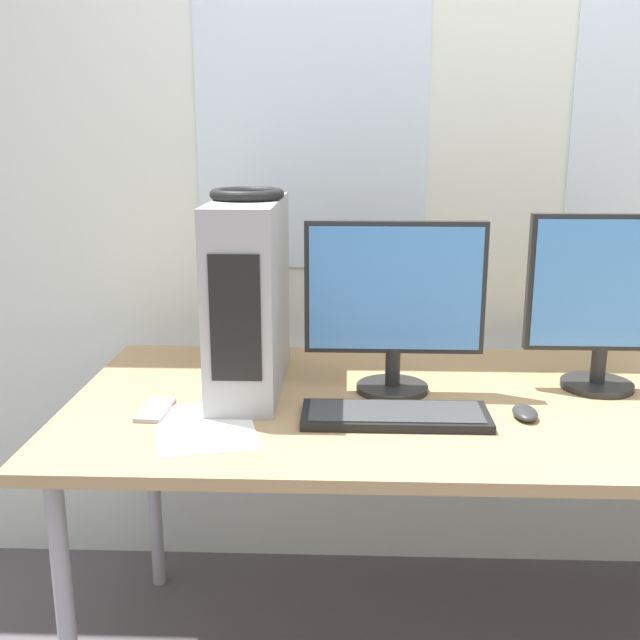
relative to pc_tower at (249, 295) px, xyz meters
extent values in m
cube|color=silver|center=(0.69, 0.49, 0.34)|extent=(8.00, 0.06, 2.70)
cube|color=silver|center=(0.14, 0.45, 0.61)|extent=(0.69, 0.01, 1.24)
cube|color=tan|center=(0.69, -0.09, -0.25)|extent=(2.23, 0.89, 0.03)
cylinder|color=#99999E|center=(-0.35, -0.45, -0.64)|extent=(0.04, 0.04, 0.74)
cylinder|color=#99999E|center=(-0.35, 0.28, -0.64)|extent=(0.04, 0.04, 0.74)
cube|color=#9E9EA3|center=(0.00, 0.00, 0.00)|extent=(0.16, 0.48, 0.48)
cube|color=black|center=(0.00, -0.24, 0.00)|extent=(0.11, 0.00, 0.29)
torus|color=black|center=(0.00, 0.00, 0.25)|extent=(0.18, 0.18, 0.03)
cylinder|color=black|center=(0.36, -0.03, -0.23)|extent=(0.18, 0.18, 0.02)
cylinder|color=black|center=(0.36, -0.03, -0.17)|extent=(0.04, 0.04, 0.10)
cube|color=black|center=(0.36, -0.03, 0.03)|extent=(0.44, 0.03, 0.33)
cube|color=#4C8CD8|center=(0.36, -0.04, 0.03)|extent=(0.42, 0.00, 0.30)
cylinder|color=black|center=(0.89, 0.02, -0.23)|extent=(0.18, 0.18, 0.02)
cylinder|color=black|center=(0.89, 0.02, -0.17)|extent=(0.04, 0.04, 0.10)
cube|color=black|center=(0.89, 0.02, 0.04)|extent=(0.39, 0.03, 0.34)
cube|color=#4C8CD8|center=(0.89, 0.00, 0.04)|extent=(0.36, 0.00, 0.32)
cube|color=black|center=(0.36, -0.22, -0.23)|extent=(0.43, 0.16, 0.02)
cube|color=#383838|center=(0.36, -0.22, -0.22)|extent=(0.39, 0.14, 0.00)
ellipsoid|color=#2D2D2D|center=(0.66, -0.20, -0.23)|extent=(0.06, 0.09, 0.02)
cube|color=#99999E|center=(-0.20, -0.19, -0.23)|extent=(0.07, 0.15, 0.01)
cube|color=white|center=(-0.07, -0.28, -0.24)|extent=(0.28, 0.34, 0.00)
camera|label=1|loc=(0.25, -1.83, 0.40)|focal=42.00mm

